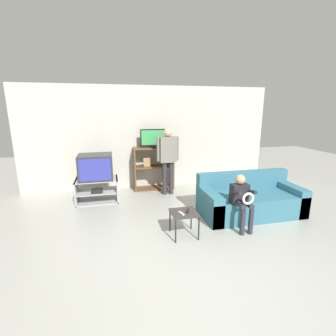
{
  "coord_description": "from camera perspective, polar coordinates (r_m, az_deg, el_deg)",
  "views": [
    {
      "loc": [
        -0.96,
        -2.48,
        2.05
      ],
      "look_at": [
        0.08,
        2.05,
        0.9
      ],
      "focal_mm": 26.0,
      "sensor_mm": 36.0,
      "label": 1
    }
  ],
  "objects": [
    {
      "name": "ground_plane",
      "position": [
        3.35,
        7.15,
        -23.85
      ],
      "size": [
        18.0,
        18.0,
        0.0
      ],
      "primitive_type": "plane",
      "color": "#ADADA3"
    },
    {
      "name": "wall_back",
      "position": [
        6.36,
        -4.23,
        7.07
      ],
      "size": [
        6.4,
        0.06,
        2.6
      ],
      "color": "beige",
      "rests_on": "ground_plane"
    },
    {
      "name": "tv_stand",
      "position": [
        5.7,
        -16.23,
        -5.04
      ],
      "size": [
        0.91,
        0.57,
        0.52
      ],
      "color": "#A8A8AD",
      "rests_on": "ground_plane"
    },
    {
      "name": "television_main",
      "position": [
        5.57,
        -16.58,
        0.27
      ],
      "size": [
        0.72,
        0.59,
        0.55
      ],
      "color": "#2D2D33",
      "rests_on": "tv_stand"
    },
    {
      "name": "media_shelf",
      "position": [
        6.24,
        -3.4,
        0.03
      ],
      "size": [
        1.01,
        0.39,
        1.09
      ],
      "color": "brown",
      "rests_on": "ground_plane"
    },
    {
      "name": "television_flat",
      "position": [
        6.08,
        -3.24,
        6.86
      ],
      "size": [
        0.69,
        0.2,
        0.45
      ],
      "color": "black",
      "rests_on": "media_shelf"
    },
    {
      "name": "snack_table",
      "position": [
        4.02,
        3.78,
        -11.01
      ],
      "size": [
        0.43,
        0.43,
        0.41
      ],
      "color": "#38332D",
      "rests_on": "ground_plane"
    },
    {
      "name": "remote_control_black",
      "position": [
        4.04,
        4.64,
        -9.94
      ],
      "size": [
        0.1,
        0.14,
        0.02
      ],
      "primitive_type": "cube",
      "rotation": [
        0.0,
        0.0,
        -0.47
      ],
      "color": "black",
      "rests_on": "snack_table"
    },
    {
      "name": "remote_control_white",
      "position": [
        3.94,
        3.15,
        -10.56
      ],
      "size": [
        0.07,
        0.15,
        0.02
      ],
      "primitive_type": "cube",
      "rotation": [
        0.0,
        0.0,
        0.27
      ],
      "color": "silver",
      "rests_on": "snack_table"
    },
    {
      "name": "couch",
      "position": [
        5.1,
        18.56,
        -7.18
      ],
      "size": [
        1.96,
        0.9,
        0.79
      ],
      "color": "teal",
      "rests_on": "ground_plane"
    },
    {
      "name": "person_standing_adult",
      "position": [
        5.76,
        -0.04,
        3.06
      ],
      "size": [
        0.53,
        0.2,
        1.6
      ],
      "color": "#2D2D33",
      "rests_on": "ground_plane"
    },
    {
      "name": "person_seated_child",
      "position": [
        4.35,
        16.89,
        -6.63
      ],
      "size": [
        0.33,
        0.43,
        0.95
      ],
      "color": "#2D2D38",
      "rests_on": "ground_plane"
    }
  ]
}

